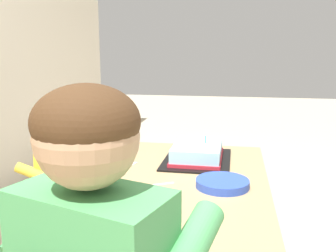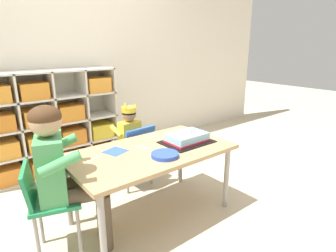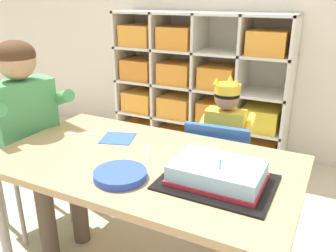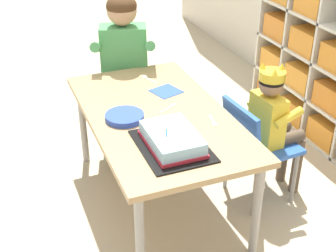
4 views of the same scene
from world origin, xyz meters
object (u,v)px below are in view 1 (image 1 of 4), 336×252
activity_table (175,197)px  birthday_cake_on_tray (197,153)px  fork_at_table_front_edge (131,165)px  fork_beside_plate_stack (154,185)px  fork_scattered_mid_table (114,234)px  paper_plate_stack (222,183)px  classroom_chair_blue (72,205)px  child_with_crown (48,176)px

activity_table → birthday_cake_on_tray: bearing=-8.5°
activity_table → fork_at_table_front_edge: bearing=50.9°
fork_beside_plate_stack → fork_scattered_mid_table: size_ratio=0.92×
birthday_cake_on_tray → paper_plate_stack: bearing=-158.7°
classroom_chair_blue → fork_beside_plate_stack: classroom_chair_blue is taller
fork_scattered_mid_table → child_with_crown: bearing=24.2°
fork_at_table_front_edge → fork_scattered_mid_table: 0.64m
birthday_cake_on_tray → fork_at_table_front_edge: bearing=116.8°
activity_table → fork_scattered_mid_table: bearing=166.6°
birthday_cake_on_tray → fork_beside_plate_stack: size_ratio=3.18×
birthday_cake_on_tray → fork_at_table_front_edge: size_ratio=3.34×
activity_table → fork_at_table_front_edge: size_ratio=10.36×
fork_beside_plate_stack → fork_at_table_front_edge: bearing=96.3°
fork_at_table_front_edge → fork_beside_plate_stack: bearing=45.8°
fork_beside_plate_stack → fork_scattered_mid_table: 0.40m
classroom_chair_blue → fork_beside_plate_stack: bearing=61.5°
child_with_crown → birthday_cake_on_tray: size_ratio=2.04×
birthday_cake_on_tray → fork_beside_plate_stack: birthday_cake_on_tray is taller
paper_plate_stack → fork_scattered_mid_table: size_ratio=1.45×
classroom_chair_blue → birthday_cake_on_tray: (0.17, -0.57, 0.24)m
fork_beside_plate_stack → fork_at_table_front_edge: (0.23, 0.16, 0.00)m
classroom_chair_blue → fork_at_table_front_edge: classroom_chair_blue is taller
paper_plate_stack → fork_beside_plate_stack: (-0.04, 0.26, -0.01)m
activity_table → fork_at_table_front_edge: fork_at_table_front_edge is taller
fork_at_table_front_edge → activity_table: bearing=61.5°
child_with_crown → paper_plate_stack: 0.83m
classroom_chair_blue → child_with_crown: (-0.01, 0.11, 0.14)m
child_with_crown → fork_scattered_mid_table: (-0.59, -0.53, 0.06)m
activity_table → fork_beside_plate_stack: fork_beside_plate_stack is taller
fork_beside_plate_stack → activity_table: bearing=-6.7°
birthday_cake_on_tray → fork_scattered_mid_table: birthday_cake_on_tray is taller
birthday_cake_on_tray → fork_beside_plate_stack: (-0.37, 0.13, -0.03)m
activity_table → paper_plate_stack: size_ratio=6.29×
paper_plate_stack → fork_at_table_front_edge: paper_plate_stack is taller
child_with_crown → paper_plate_stack: child_with_crown is taller
activity_table → classroom_chair_blue: (0.17, 0.52, -0.15)m
fork_at_table_front_edge → child_with_crown: bearing=-74.7°
activity_table → birthday_cake_on_tray: birthday_cake_on_tray is taller
fork_beside_plate_stack → birthday_cake_on_tray: bearing=41.9°
fork_at_table_front_edge → fork_scattered_mid_table: size_ratio=0.88×
fork_at_table_front_edge → classroom_chair_blue: bearing=-74.3°
child_with_crown → birthday_cake_on_tray: 0.71m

